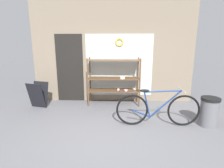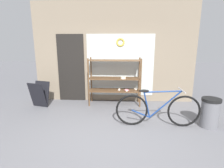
{
  "view_description": "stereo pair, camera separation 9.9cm",
  "coord_description": "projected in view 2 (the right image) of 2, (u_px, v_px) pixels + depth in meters",
  "views": [
    {
      "loc": [
        0.14,
        -3.07,
        1.8
      ],
      "look_at": [
        0.02,
        0.96,
        0.87
      ],
      "focal_mm": 28.0,
      "sensor_mm": 36.0,
      "label": 1
    },
    {
      "loc": [
        0.24,
        -3.06,
        1.8
      ],
      "look_at": [
        0.02,
        0.96,
        0.87
      ],
      "focal_mm": 28.0,
      "sensor_mm": 36.0,
      "label": 2
    }
  ],
  "objects": [
    {
      "name": "bicycle",
      "position": [
        157.0,
        110.0,
        3.86
      ],
      "size": [
        1.86,
        0.46,
        0.85
      ],
      "rotation": [
        0.0,
        0.0,
        -0.01
      ],
      "color": "black",
      "rests_on": "ground_plane"
    },
    {
      "name": "sandwich_board",
      "position": [
        40.0,
        94.0,
        5.08
      ],
      "size": [
        0.57,
        0.49,
        0.73
      ],
      "rotation": [
        0.0,
        0.0,
        -0.25
      ],
      "color": "black",
      "rests_on": "ground_plane"
    },
    {
      "name": "ground_plane",
      "position": [
        108.0,
        139.0,
        3.39
      ],
      "size": [
        30.0,
        30.0,
        0.0
      ],
      "primitive_type": "plane",
      "color": "slate"
    },
    {
      "name": "storefront_facade",
      "position": [
        112.0,
        54.0,
        5.41
      ],
      "size": [
        4.99,
        0.13,
        3.06
      ],
      "color": "gray",
      "rests_on": "ground_plane"
    },
    {
      "name": "display_case",
      "position": [
        115.0,
        78.0,
        5.19
      ],
      "size": [
        1.53,
        0.48,
        1.41
      ],
      "color": "brown",
      "rests_on": "ground_plane"
    },
    {
      "name": "trash_bin",
      "position": [
        210.0,
        112.0,
        3.82
      ],
      "size": [
        0.4,
        0.4,
        0.66
      ],
      "color": "slate",
      "rests_on": "ground_plane"
    }
  ]
}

